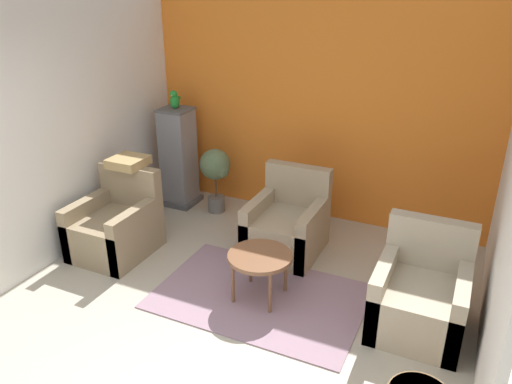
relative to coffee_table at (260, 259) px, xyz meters
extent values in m
cube|color=orange|center=(-0.18, 2.02, 0.97)|extent=(4.41, 0.06, 2.78)
cube|color=silver|center=(-2.35, 0.29, 0.97)|extent=(0.06, 3.40, 2.78)
cube|color=gray|center=(0.00, 0.00, -0.42)|extent=(2.01, 1.33, 0.01)
cylinder|color=brown|center=(0.00, 0.00, 0.03)|extent=(0.62, 0.62, 0.04)
cylinder|color=brown|center=(-0.19, -0.19, -0.21)|extent=(0.04, 0.04, 0.44)
cylinder|color=brown|center=(0.19, -0.19, -0.21)|extent=(0.04, 0.04, 0.44)
cylinder|color=brown|center=(-0.19, 0.19, -0.21)|extent=(0.04, 0.04, 0.44)
cylinder|color=brown|center=(0.19, 0.19, -0.21)|extent=(0.04, 0.04, 0.44)
cube|color=#8E7A5B|center=(-1.82, 0.08, -0.20)|extent=(0.76, 0.85, 0.45)
cube|color=#8E7A5B|center=(-1.82, 0.44, 0.26)|extent=(0.76, 0.14, 0.47)
cube|color=#8E7A5B|center=(-2.14, 0.08, -0.12)|extent=(0.12, 0.85, 0.62)
cube|color=#8E7A5B|center=(-1.50, 0.08, -0.12)|extent=(0.12, 0.85, 0.62)
cube|color=tan|center=(1.45, 0.17, -0.20)|extent=(0.76, 0.85, 0.45)
cube|color=tan|center=(1.45, 0.52, 0.26)|extent=(0.76, 0.14, 0.47)
cube|color=tan|center=(1.13, 0.17, -0.12)|extent=(0.12, 0.85, 0.62)
cube|color=tan|center=(1.78, 0.17, -0.12)|extent=(0.12, 0.85, 0.62)
cube|color=#9E896B|center=(-0.10, 0.91, -0.20)|extent=(0.76, 0.85, 0.45)
cube|color=#9E896B|center=(-0.10, 1.27, 0.26)|extent=(0.76, 0.14, 0.47)
cube|color=#9E896B|center=(-0.42, 0.91, -0.12)|extent=(0.12, 0.85, 0.62)
cube|color=#9E896B|center=(0.22, 0.91, -0.12)|extent=(0.12, 0.85, 0.62)
cube|color=#555559|center=(-1.90, 1.54, -0.39)|extent=(0.45, 0.45, 0.06)
cube|color=gray|center=(-1.90, 1.54, 0.25)|extent=(0.38, 0.38, 1.23)
cube|color=#555559|center=(-1.90, 1.54, 0.88)|extent=(0.39, 0.39, 0.03)
ellipsoid|color=#1E842D|center=(-1.90, 1.54, 0.98)|extent=(0.11, 0.14, 0.18)
sphere|color=#1E842D|center=(-1.90, 1.53, 1.08)|extent=(0.10, 0.10, 0.10)
cone|color=gold|center=(-1.90, 1.48, 1.08)|extent=(0.04, 0.04, 0.04)
cone|color=#1E842D|center=(-1.90, 1.61, 0.97)|extent=(0.06, 0.12, 0.15)
cylinder|color=#66605B|center=(-1.33, 1.51, -0.32)|extent=(0.22, 0.22, 0.20)
cylinder|color=brown|center=(-1.33, 1.51, -0.06)|extent=(0.03, 0.03, 0.32)
sphere|color=#566B47|center=(-1.33, 1.51, 0.24)|extent=(0.40, 0.40, 0.40)
sphere|color=#566B47|center=(-1.44, 1.55, 0.17)|extent=(0.24, 0.24, 0.24)
sphere|color=#566B47|center=(-1.23, 1.48, 0.19)|extent=(0.22, 0.22, 0.22)
cube|color=tan|center=(-1.82, 0.44, 0.55)|extent=(0.38, 0.38, 0.10)
camera|label=1|loc=(1.69, -3.69, 2.48)|focal=35.00mm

